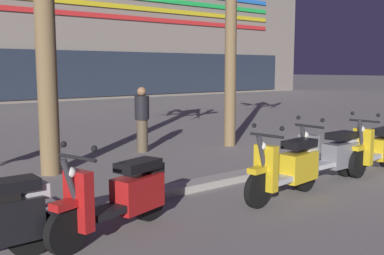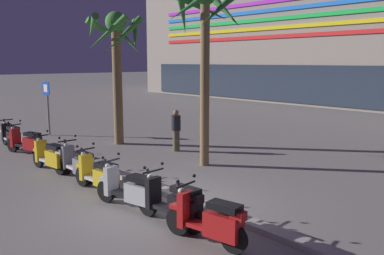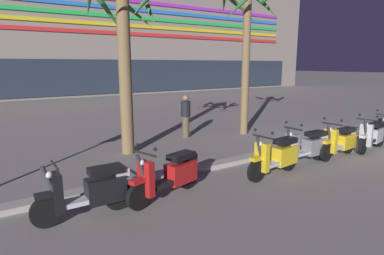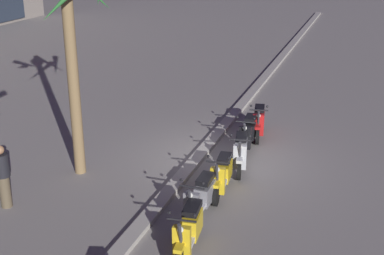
{
  "view_description": "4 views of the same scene",
  "coord_description": "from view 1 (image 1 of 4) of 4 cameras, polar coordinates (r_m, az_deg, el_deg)",
  "views": [
    {
      "loc": [
        -9.9,
        -5.02,
        1.97
      ],
      "look_at": [
        -4.91,
        1.21,
        0.92
      ],
      "focal_mm": 42.35,
      "sensor_mm": 36.0,
      "label": 1
    },
    {
      "loc": [
        7.13,
        -5.48,
        3.27
      ],
      "look_at": [
        -1.98,
        2.72,
        1.28
      ],
      "focal_mm": 38.19,
      "sensor_mm": 36.0,
      "label": 2
    },
    {
      "loc": [
        -10.22,
        -5.69,
        2.61
      ],
      "look_at": [
        -5.98,
        0.82,
        1.07
      ],
      "focal_mm": 29.88,
      "sensor_mm": 36.0,
      "label": 3
    },
    {
      "loc": [
        -13.01,
        -3.68,
        5.98
      ],
      "look_at": [
        -1.27,
        0.39,
        1.36
      ],
      "focal_mm": 48.95,
      "sensor_mm": 36.0,
      "label": 4
    }
  ],
  "objects": [
    {
      "name": "curb_strip",
      "position": [
        11.53,
        21.49,
        -2.54
      ],
      "size": [
        60.0,
        0.36,
        0.12
      ],
      "primitive_type": "cube",
      "color": "#ADA89E",
      "rests_on": "ground"
    },
    {
      "name": "scooter_grey_far_back",
      "position": [
        8.28,
        17.06,
        -3.38
      ],
      "size": [
        1.85,
        0.56,
        1.17
      ],
      "color": "black",
      "rests_on": "ground"
    },
    {
      "name": "scooter_yellow_lead_nearest",
      "position": [
        7.08,
        12.09,
        -4.97
      ],
      "size": [
        1.78,
        0.57,
        1.17
      ],
      "color": "black",
      "rests_on": "ground"
    },
    {
      "name": "scooter_red_second_in_line",
      "position": [
        5.54,
        -8.94,
        -8.5
      ],
      "size": [
        1.82,
        0.79,
        1.17
      ],
      "color": "black",
      "rests_on": "ground"
    },
    {
      "name": "scooter_yellow_mid_rear",
      "position": [
        9.36,
        22.22,
        -2.45
      ],
      "size": [
        1.79,
        0.56,
        1.17
      ],
      "color": "black",
      "rests_on": "ground"
    },
    {
      "name": "pedestrian_window_shopping",
      "position": [
        10.67,
        -6.31,
        1.17
      ],
      "size": [
        0.34,
        0.34,
        1.53
      ],
      "color": "brown",
      "rests_on": "ground"
    }
  ]
}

